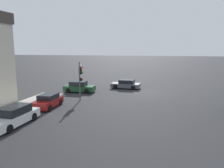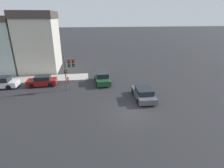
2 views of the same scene
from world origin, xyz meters
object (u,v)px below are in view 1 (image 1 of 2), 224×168
Objects in this scene: crossing_car_1 at (79,87)px; parked_car_0 at (48,101)px; traffic_signal at (81,74)px; parked_car_1 at (14,116)px; fire_hydrant at (59,96)px; crossing_car_0 at (126,84)px.

crossing_car_1 is 8.21m from parked_car_0.
parked_car_1 is (2.02, 9.40, -2.38)m from traffic_signal.
parked_car_0 is at bearing -177.21° from parked_car_1.
traffic_signal is at bearing -67.65° from crossing_car_1.
traffic_signal is 4.90× the size of fire_hydrant.
crossing_car_0 is 7.22m from crossing_car_1.
traffic_signal reaches higher than fire_hydrant.
parked_car_1 reaches higher than parked_car_0.
parked_car_0 is (2.09, 3.98, -2.44)m from traffic_signal.
parked_car_1 is at bearing 0.09° from parked_car_0.
crossing_car_1 is at bearing 177.96° from parked_car_0.
parked_car_0 is at bearing 97.79° from fire_hydrant.
crossing_car_0 is (-3.99, -8.42, -2.45)m from traffic_signal.
fire_hydrant is at bearing -174.49° from parked_car_1.
parked_car_0 is 0.81× the size of parked_car_1.
fire_hydrant is (2.56, 0.58, -2.60)m from traffic_signal.
fire_hydrant is at bearing 56.80° from crossing_car_0.
parked_car_0 reaches higher than crossing_car_0.
parked_car_0 is 5.42m from parked_car_1.
parked_car_1 is 5.20× the size of fire_hydrant.
fire_hydrant is (0.66, 4.82, -0.22)m from crossing_car_1.
fire_hydrant is (6.54, 9.00, -0.15)m from crossing_car_0.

